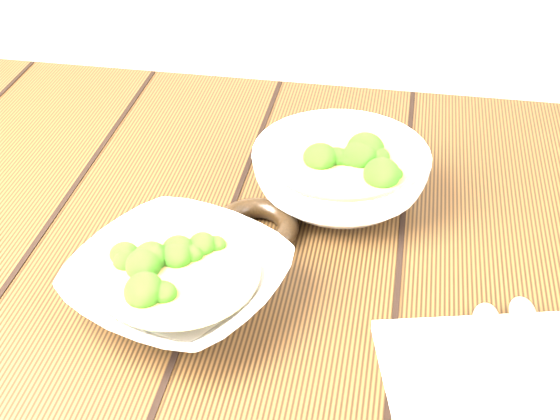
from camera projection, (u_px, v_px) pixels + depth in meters
name	position (u px, v px, depth m)	size (l,w,h in m)	color
table	(240.00, 322.00, 0.93)	(1.20, 0.80, 0.75)	#382410
soup_bowl_front	(179.00, 281.00, 0.77)	(0.26, 0.26, 0.06)	white
soup_bowl_back	(340.00, 174.00, 0.91)	(0.25, 0.25, 0.08)	white
trivet	(255.00, 227.00, 0.87)	(0.10, 0.10, 0.02)	black
napkin	(500.00, 385.00, 0.69)	(0.20, 0.17, 0.01)	beige
spoon_left	(485.00, 344.00, 0.72)	(0.03, 0.17, 0.01)	#A8A695
spoon_right	(526.00, 338.00, 0.73)	(0.03, 0.17, 0.01)	#A8A695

